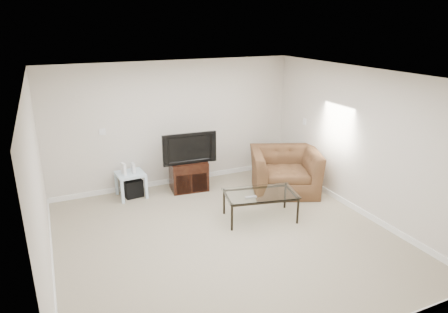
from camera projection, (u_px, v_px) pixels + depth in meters
name	position (u px, v px, depth m)	size (l,w,h in m)	color
floor	(226.00, 238.00, 6.20)	(5.00, 5.00, 0.00)	tan
ceiling	(227.00, 76.00, 5.39)	(5.00, 5.00, 0.00)	white
wall_back	(174.00, 124.00, 7.95)	(5.00, 0.02, 2.50)	silver
wall_left	(39.00, 191.00, 4.82)	(0.02, 5.00, 2.50)	silver
wall_right	(360.00, 142.00, 6.77)	(0.02, 5.00, 2.50)	silver
plate_back	(102.00, 132.00, 7.40)	(0.12, 0.02, 0.12)	white
plate_right_switch	(305.00, 122.00, 8.15)	(0.02, 0.09, 0.13)	white
plate_right_outlet	(310.00, 170.00, 8.19)	(0.02, 0.08, 0.12)	white
tv_stand	(189.00, 175.00, 7.92)	(0.71, 0.49, 0.59)	black
dvd_player	(189.00, 167.00, 7.82)	(0.37, 0.26, 0.05)	black
television	(188.00, 147.00, 7.70)	(0.98, 0.20, 0.61)	black
side_table	(131.00, 185.00, 7.60)	(0.50, 0.50, 0.48)	silver
subwoofer	(133.00, 187.00, 7.65)	(0.33, 0.33, 0.33)	black
game_console	(124.00, 169.00, 7.42)	(0.05, 0.16, 0.22)	white
game_case	(133.00, 168.00, 7.50)	(0.05, 0.14, 0.19)	silver
recliner	(285.00, 164.00, 7.76)	(1.28, 0.83, 1.12)	brown
coffee_table	(260.00, 206.00, 6.75)	(1.20, 0.68, 0.47)	black
remote	(251.00, 197.00, 6.49)	(0.19, 0.05, 0.02)	#B2B2B7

